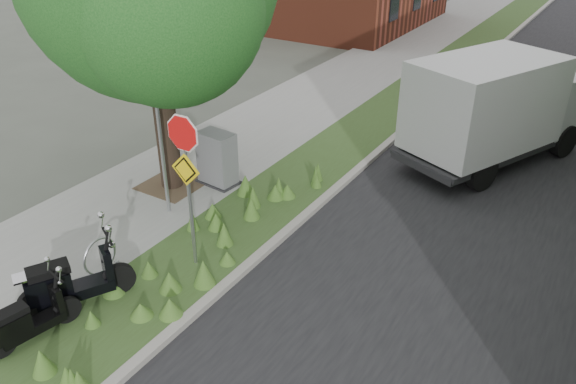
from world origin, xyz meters
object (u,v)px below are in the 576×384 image
at_px(utility_cabinet, 217,159).
at_px(scooter_far, 64,287).
at_px(scooter_near, 23,326).
at_px(box_truck, 496,105).
at_px(sign_assembly, 185,161).

bearing_deg(utility_cabinet, scooter_far, -82.29).
relative_size(scooter_near, utility_cabinet, 1.18).
bearing_deg(utility_cabinet, scooter_near, -82.21).
bearing_deg(scooter_near, utility_cabinet, 97.79).
distance_m(scooter_far, utility_cabinet, 5.19).
relative_size(scooter_far, utility_cabinet, 1.38).
xyz_separation_m(scooter_far, box_truck, (4.59, 10.20, 1.03)).
bearing_deg(box_truck, scooter_far, -114.24).
xyz_separation_m(scooter_far, utility_cabinet, (-0.70, 5.14, 0.17)).
distance_m(sign_assembly, scooter_far, 3.00).
bearing_deg(sign_assembly, box_truck, 65.78).
relative_size(scooter_far, box_truck, 0.31).
distance_m(box_truck, utility_cabinet, 7.37).
xyz_separation_m(scooter_near, utility_cabinet, (-0.83, 6.06, 0.27)).
bearing_deg(utility_cabinet, box_truck, 43.73).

